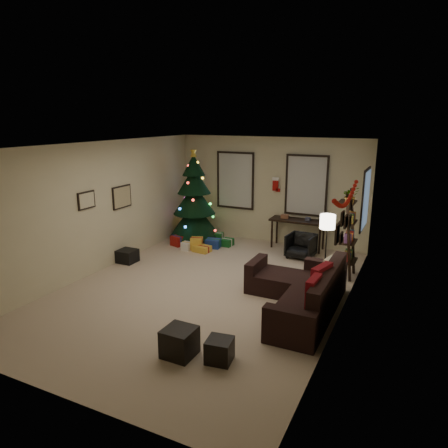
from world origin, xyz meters
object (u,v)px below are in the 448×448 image
(sofa, at_px, (303,294))
(desk_chair, at_px, (301,246))
(bookshelf, at_px, (349,236))
(desk, at_px, (298,223))
(christmas_tree, at_px, (194,203))

(sofa, xyz_separation_m, desk_chair, (-0.75, 2.56, 0.02))
(bookshelf, bearing_deg, desk, 135.93)
(christmas_tree, distance_m, desk, 2.70)
(bookshelf, bearing_deg, sofa, -103.31)
(desk, bearing_deg, sofa, -72.35)
(sofa, xyz_separation_m, desk, (-1.02, 3.21, 0.38))
(christmas_tree, bearing_deg, desk_chair, -2.81)
(desk, xyz_separation_m, desk_chair, (0.28, -0.65, -0.36))
(desk, height_order, desk_chair, desk)
(christmas_tree, relative_size, desk, 1.81)
(sofa, bearing_deg, bookshelf, 76.69)
(desk, bearing_deg, christmas_tree, -169.06)
(desk, height_order, bookshelf, bookshelf)
(desk, bearing_deg, bookshelf, -44.07)
(christmas_tree, xyz_separation_m, bookshelf, (4.08, -0.90, -0.15))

